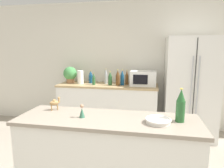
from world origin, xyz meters
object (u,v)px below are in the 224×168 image
at_px(refrigerator, 190,88).
at_px(paper_towel_roll, 80,77).
at_px(potted_plant, 70,74).
at_px(back_bottle_2, 118,78).
at_px(back_bottle_5, 91,77).
at_px(back_bottle_6, 110,79).
at_px(fruit_bowl, 158,121).
at_px(wise_man_figurine_blue, 82,112).
at_px(camel_figurine, 55,103).
at_px(back_bottle_0, 122,78).
at_px(microwave, 143,78).
at_px(wine_bottle, 181,106).
at_px(back_bottle_3, 106,77).
at_px(back_bottle_1, 94,79).
at_px(back_bottle_4, 127,78).

bearing_deg(refrigerator, paper_towel_roll, 178.66).
bearing_deg(potted_plant, back_bottle_2, -5.84).
height_order(back_bottle_2, back_bottle_5, back_bottle_2).
distance_m(back_bottle_2, back_bottle_6, 0.15).
relative_size(fruit_bowl, wise_man_figurine_blue, 1.76).
bearing_deg(camel_figurine, back_bottle_0, 74.57).
bearing_deg(microwave, wine_bottle, -77.97).
xyz_separation_m(back_bottle_5, fruit_bowl, (1.27, -2.08, -0.08)).
bearing_deg(camel_figurine, back_bottle_3, 85.21).
bearing_deg(back_bottle_6, potted_plant, 173.89).
xyz_separation_m(potted_plant, back_bottle_1, (0.53, -0.12, -0.07)).
height_order(refrigerator, wise_man_figurine_blue, refrigerator).
height_order(paper_towel_roll, back_bottle_6, back_bottle_6).
bearing_deg(wine_bottle, fruit_bowl, -157.99).
height_order(back_bottle_0, back_bottle_1, back_bottle_0).
xyz_separation_m(fruit_bowl, camel_figurine, (-1.11, 0.19, 0.06)).
distance_m(paper_towel_roll, back_bottle_2, 0.77).
relative_size(microwave, back_bottle_5, 1.84).
distance_m(back_bottle_6, wine_bottle, 2.13).
bearing_deg(back_bottle_6, camel_figurine, -98.74).
height_order(back_bottle_1, back_bottle_5, back_bottle_5).
distance_m(back_bottle_3, back_bottle_6, 0.17).
xyz_separation_m(back_bottle_4, back_bottle_5, (-0.74, 0.02, -0.01)).
distance_m(back_bottle_5, wine_bottle, 2.49).
distance_m(wine_bottle, fruit_bowl, 0.25).
bearing_deg(back_bottle_4, wine_bottle, -69.81).
distance_m(back_bottle_1, back_bottle_6, 0.32).
height_order(potted_plant, back_bottle_4, potted_plant).
height_order(back_bottle_2, back_bottle_6, back_bottle_2).
distance_m(back_bottle_5, fruit_bowl, 2.44).
bearing_deg(back_bottle_2, wise_man_figurine_blue, -91.30).
bearing_deg(back_bottle_6, back_bottle_0, 12.33).
xyz_separation_m(paper_towel_roll, back_bottle_5, (0.19, 0.09, -0.01)).
bearing_deg(back_bottle_6, wine_bottle, -60.85).
height_order(back_bottle_3, fruit_bowl, back_bottle_3).
xyz_separation_m(refrigerator, back_bottle_5, (-1.90, 0.14, 0.13)).
bearing_deg(potted_plant, wise_man_figurine_blue, -64.56).
bearing_deg(camel_figurine, back_bottle_2, 76.44).
relative_size(wine_bottle, camel_figurine, 2.16).
bearing_deg(potted_plant, fruit_bowl, -50.24).
relative_size(back_bottle_3, wine_bottle, 0.96).
bearing_deg(back_bottle_0, back_bottle_1, -171.35).
bearing_deg(back_bottle_4, paper_towel_roll, -175.60).
xyz_separation_m(microwave, camel_figurine, (-0.89, -1.83, -0.03)).
bearing_deg(back_bottle_3, fruit_bowl, -65.35).
bearing_deg(back_bottle_2, paper_towel_roll, 175.15).
bearing_deg(fruit_bowl, wise_man_figurine_blue, 178.70).
xyz_separation_m(refrigerator, back_bottle_0, (-1.24, 0.04, 0.15)).
relative_size(back_bottle_3, back_bottle_5, 1.16).
bearing_deg(back_bottle_0, fruit_bowl, -72.93).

